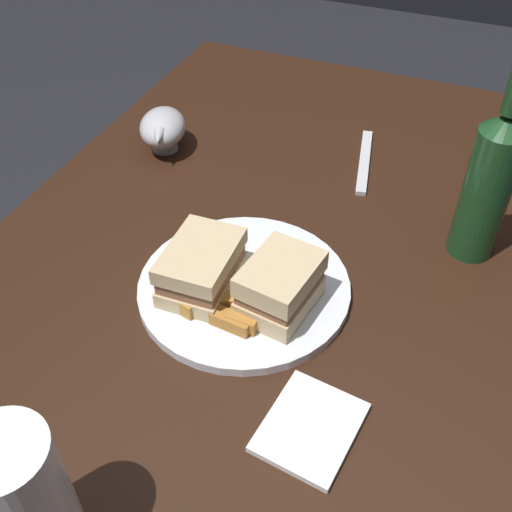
{
  "coord_description": "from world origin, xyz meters",
  "views": [
    {
      "loc": [
        -0.57,
        -0.22,
        1.32
      ],
      "look_at": [
        -0.04,
        -0.0,
        0.79
      ],
      "focal_mm": 42.94,
      "sensor_mm": 36.0,
      "label": 1
    }
  ],
  "objects_px": {
    "sandwich_half_left": "(201,267)",
    "cider_bottle": "(489,182)",
    "sandwich_half_right": "(280,286)",
    "plate": "(246,288)",
    "napkin": "(310,427)",
    "pint_glass": "(28,506)",
    "gravy_boat": "(163,128)",
    "fork": "(364,161)"
  },
  "relations": [
    {
      "from": "pint_glass",
      "to": "fork",
      "type": "height_order",
      "value": "pint_glass"
    },
    {
      "from": "cider_bottle",
      "to": "sandwich_half_right",
      "type": "bearing_deg",
      "value": 136.31
    },
    {
      "from": "sandwich_half_left",
      "to": "napkin",
      "type": "xyz_separation_m",
      "value": [
        -0.14,
        -0.19,
        -0.04
      ]
    },
    {
      "from": "gravy_boat",
      "to": "sandwich_half_left",
      "type": "bearing_deg",
      "value": -143.4
    },
    {
      "from": "plate",
      "to": "fork",
      "type": "relative_size",
      "value": 1.5
    },
    {
      "from": "pint_glass",
      "to": "gravy_boat",
      "type": "height_order",
      "value": "pint_glass"
    },
    {
      "from": "sandwich_half_left",
      "to": "fork",
      "type": "xyz_separation_m",
      "value": [
        0.36,
        -0.11,
        -0.04
      ]
    },
    {
      "from": "sandwich_half_right",
      "to": "gravy_boat",
      "type": "bearing_deg",
      "value": 48.35
    },
    {
      "from": "plate",
      "to": "sandwich_half_right",
      "type": "relative_size",
      "value": 2.43
    },
    {
      "from": "pint_glass",
      "to": "cider_bottle",
      "type": "height_order",
      "value": "cider_bottle"
    },
    {
      "from": "plate",
      "to": "sandwich_half_left",
      "type": "relative_size",
      "value": 2.33
    },
    {
      "from": "sandwich_half_right",
      "to": "pint_glass",
      "type": "height_order",
      "value": "pint_glass"
    },
    {
      "from": "gravy_boat",
      "to": "napkin",
      "type": "bearing_deg",
      "value": -136.38
    },
    {
      "from": "plate",
      "to": "cider_bottle",
      "type": "bearing_deg",
      "value": -52.8
    },
    {
      "from": "pint_glass",
      "to": "napkin",
      "type": "relative_size",
      "value": 1.42
    },
    {
      "from": "sandwich_half_left",
      "to": "cider_bottle",
      "type": "distance_m",
      "value": 0.38
    },
    {
      "from": "sandwich_half_left",
      "to": "cider_bottle",
      "type": "height_order",
      "value": "cider_bottle"
    },
    {
      "from": "plate",
      "to": "fork",
      "type": "bearing_deg",
      "value": -10.66
    },
    {
      "from": "pint_glass",
      "to": "napkin",
      "type": "bearing_deg",
      "value": -42.85
    },
    {
      "from": "fork",
      "to": "cider_bottle",
      "type": "bearing_deg",
      "value": -140.05
    },
    {
      "from": "gravy_boat",
      "to": "pint_glass",
      "type": "bearing_deg",
      "value": -160.92
    },
    {
      "from": "sandwich_half_left",
      "to": "pint_glass",
      "type": "distance_m",
      "value": 0.34
    },
    {
      "from": "sandwich_half_left",
      "to": "pint_glass",
      "type": "height_order",
      "value": "pint_glass"
    },
    {
      "from": "plate",
      "to": "cider_bottle",
      "type": "height_order",
      "value": "cider_bottle"
    },
    {
      "from": "napkin",
      "to": "plate",
      "type": "bearing_deg",
      "value": 41.13
    },
    {
      "from": "gravy_boat",
      "to": "napkin",
      "type": "xyz_separation_m",
      "value": [
        -0.41,
        -0.39,
        -0.04
      ]
    },
    {
      "from": "gravy_boat",
      "to": "cider_bottle",
      "type": "relative_size",
      "value": 0.45
    },
    {
      "from": "plate",
      "to": "gravy_boat",
      "type": "bearing_deg",
      "value": 45.08
    },
    {
      "from": "gravy_boat",
      "to": "cider_bottle",
      "type": "bearing_deg",
      "value": -97.27
    },
    {
      "from": "sandwich_half_right",
      "to": "pint_glass",
      "type": "bearing_deg",
      "value": 164.16
    },
    {
      "from": "plate",
      "to": "gravy_boat",
      "type": "distance_m",
      "value": 0.36
    },
    {
      "from": "plate",
      "to": "fork",
      "type": "distance_m",
      "value": 0.35
    },
    {
      "from": "sandwich_half_left",
      "to": "pint_glass",
      "type": "xyz_separation_m",
      "value": [
        -0.33,
        -0.01,
        0.02
      ]
    },
    {
      "from": "plate",
      "to": "napkin",
      "type": "bearing_deg",
      "value": -138.87
    },
    {
      "from": "sandwich_half_right",
      "to": "plate",
      "type": "bearing_deg",
      "value": 70.52
    },
    {
      "from": "sandwich_half_left",
      "to": "sandwich_half_right",
      "type": "xyz_separation_m",
      "value": [
        0.0,
        -0.1,
        0.0
      ]
    },
    {
      "from": "sandwich_half_left",
      "to": "napkin",
      "type": "height_order",
      "value": "sandwich_half_left"
    },
    {
      "from": "plate",
      "to": "sandwich_half_right",
      "type": "bearing_deg",
      "value": -109.48
    },
    {
      "from": "plate",
      "to": "napkin",
      "type": "height_order",
      "value": "plate"
    },
    {
      "from": "sandwich_half_left",
      "to": "napkin",
      "type": "relative_size",
      "value": 1.05
    },
    {
      "from": "cider_bottle",
      "to": "napkin",
      "type": "relative_size",
      "value": 2.55
    },
    {
      "from": "pint_glass",
      "to": "napkin",
      "type": "height_order",
      "value": "pint_glass"
    }
  ]
}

